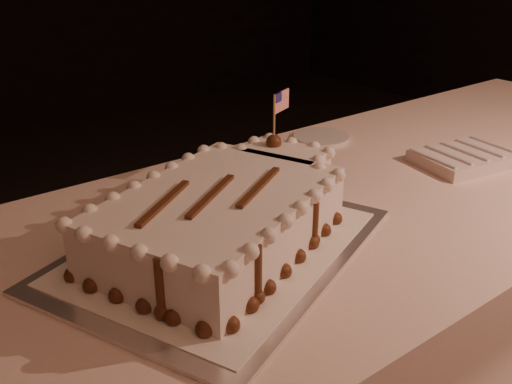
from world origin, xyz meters
TOP-DOWN VIEW (x-y plane):
  - banquet_table at (0.00, 0.60)m, footprint 2.40×0.80m
  - cake_board at (-0.36, 0.57)m, footprint 0.68×0.61m
  - doily at (-0.36, 0.57)m, footprint 0.61×0.55m
  - sheet_cake at (-0.33, 0.58)m, footprint 0.56×0.43m
  - napkin_stack at (0.33, 0.56)m, footprint 0.24×0.20m
  - side_plate at (0.18, 0.89)m, footprint 0.15×0.15m

SIDE VIEW (x-z plane):
  - banquet_table at x=0.00m, z-range 0.00..0.75m
  - cake_board at x=-0.36m, z-range 0.75..0.76m
  - side_plate at x=0.18m, z-range 0.75..0.76m
  - doily at x=-0.36m, z-range 0.76..0.76m
  - napkin_stack at x=0.33m, z-range 0.75..0.78m
  - sheet_cake at x=-0.33m, z-range 0.70..0.92m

